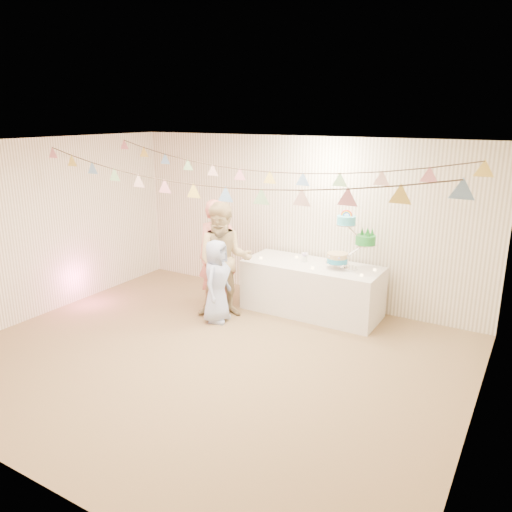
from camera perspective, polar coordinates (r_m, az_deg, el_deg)
The scene contains 24 objects.
floor at distance 6.36m, azimuth -5.34°, elevation -11.50°, with size 6.00×6.00×0.00m, color olive.
ceiling at distance 5.65m, azimuth -6.03°, elevation 12.59°, with size 6.00×6.00×0.00m, color white.
back_wall at distance 7.96m, azimuth 5.01°, elevation 4.15°, with size 6.00×6.00×0.00m, color white.
front_wall at distance 4.25m, azimuth -26.13°, elevation -8.28°, with size 6.00×6.00×0.00m, color white.
left_wall at distance 7.98m, azimuth -23.38°, elevation 2.90°, with size 5.00×5.00×0.00m, color white.
right_wall at distance 4.83m, azimuth 24.59°, elevation -5.22°, with size 5.00×5.00×0.00m, color white.
table at distance 7.58m, azimuth 6.38°, elevation -3.70°, with size 2.05×0.82×0.77m, color white.
cake_stand at distance 7.21m, azimuth 10.72°, elevation 1.44°, with size 0.72×0.42×0.80m, color silver, non-canonical shape.
cake_bottom at distance 7.29m, azimuth 9.32°, elevation -0.90°, with size 0.31×0.31×0.15m, color #2997C3, non-canonical shape.
cake_middle at distance 7.24m, azimuth 12.28°, elevation 1.06°, with size 0.27×0.27×0.22m, color #1D8731, non-canonical shape.
cake_top_tier at distance 7.15m, azimuth 10.27°, elevation 3.20°, with size 0.25×0.25×0.19m, color #46C4DE, non-canonical shape.
platter at distance 7.64m, azimuth 2.76°, elevation -0.51°, with size 0.37×0.37×0.02m, color white.
posy at distance 7.55m, azimuth 5.60°, elevation -0.26°, with size 0.13×0.13×0.15m, color white, non-canonical shape.
person_adult_a at distance 7.63m, azimuth -4.38°, elevation 0.12°, with size 0.62×0.41×1.69m, color #D1776D.
person_adult_b at distance 7.30m, azimuth -3.66°, elevation -0.51°, with size 0.83×0.65×1.71m, color tan.
person_child at distance 7.19m, azimuth -4.52°, elevation -2.87°, with size 0.60×0.39×1.22m, color #9FB1E1.
bunting_back at distance 6.58m, azimuth -0.17°, elevation 10.97°, with size 5.60×1.10×0.40m, color pink, non-canonical shape.
bunting_front at distance 5.52m, azimuth -7.20°, elevation 9.55°, with size 5.60×0.90×0.36m, color #72A5E5, non-canonical shape.
tealight_0 at distance 7.67m, azimuth 0.57°, elevation -0.21°, with size 0.04×0.04×0.03m, color #FFD88C.
tealight_1 at distance 7.75m, azimuth 4.67°, elevation -0.09°, with size 0.04×0.04×0.03m, color #FFD88C.
tealight_2 at distance 7.22m, azimuth 6.48°, elevation -1.36°, with size 0.04×0.04×0.03m, color #FFD88C.
tealight_3 at distance 7.52m, azimuth 9.60°, elevation -0.77°, with size 0.04×0.04×0.03m, color #FFD88C.
tealight_4 at distance 7.01m, azimuth 11.98°, elevation -2.15°, with size 0.04×0.04×0.03m, color #FFD88C.
tealight_5 at distance 7.29m, azimuth 13.42°, elevation -1.54°, with size 0.04×0.04×0.03m, color #FFD88C.
Camera 1 is at (3.36, -4.53, 2.93)m, focal length 35.00 mm.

